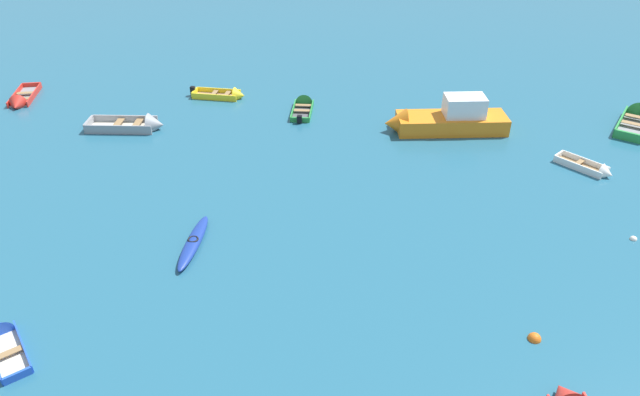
{
  "coord_description": "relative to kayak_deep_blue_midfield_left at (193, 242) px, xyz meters",
  "views": [
    {
      "loc": [
        1.11,
        -2.66,
        14.29
      ],
      "look_at": [
        0.0,
        19.39,
        0.15
      ],
      "focal_mm": 32.44,
      "sensor_mm": 36.0,
      "label": 1
    }
  ],
  "objects": [
    {
      "name": "rowboat_red_back_row_left",
      "position": [
        -14.0,
        13.63,
        -0.01
      ],
      "size": [
        1.85,
        3.93,
        1.1
      ],
      "color": "gray",
      "rests_on": "ground_plane"
    },
    {
      "name": "rowboat_yellow_center",
      "position": [
        -1.42,
        15.23,
        0.01
      ],
      "size": [
        3.55,
        1.42,
        1.0
      ],
      "color": "#99754C",
      "rests_on": "ground_plane"
    },
    {
      "name": "rowboat_green_outer_right",
      "position": [
        22.88,
        13.05,
        0.05
      ],
      "size": [
        3.48,
        4.5,
        1.41
      ],
      "color": "gray",
      "rests_on": "ground_plane"
    },
    {
      "name": "rowboat_grey_cluster_outer",
      "position": [
        -5.51,
        10.52,
        0.06
      ],
      "size": [
        4.32,
        1.5,
        1.29
      ],
      "color": "beige",
      "rests_on": "ground_plane"
    },
    {
      "name": "rowboat_blue_far_right",
      "position": [
        -5.04,
        -5.43,
        -0.04
      ],
      "size": [
        2.42,
        2.73,
        0.83
      ],
      "color": "beige",
      "rests_on": "ground_plane"
    },
    {
      "name": "mooring_buoy_between_boats_right",
      "position": [
        18.02,
        1.33,
        -0.17
      ],
      "size": [
        0.3,
        0.3,
        0.3
      ],
      "primitive_type": "sphere",
      "color": "silver",
      "rests_on": "ground_plane"
    },
    {
      "name": "kayak_deep_blue_midfield_left",
      "position": [
        0.0,
        0.0,
        0.0
      ],
      "size": [
        0.81,
        3.74,
        0.35
      ],
      "color": "navy",
      "rests_on": "ground_plane"
    },
    {
      "name": "motor_launch_orange_far_back",
      "position": [
        11.45,
        11.2,
        0.5
      ],
      "size": [
        6.89,
        2.45,
        2.34
      ],
      "color": "orange",
      "rests_on": "ground_plane"
    },
    {
      "name": "rowboat_white_back_row_center",
      "position": [
        18.3,
        6.84,
        -0.01
      ],
      "size": [
        2.6,
        2.57,
        0.82
      ],
      "color": "#99754C",
      "rests_on": "ground_plane"
    },
    {
      "name": "mooring_buoy_between_boats_left",
      "position": [
        12.49,
        -4.49,
        -0.17
      ],
      "size": [
        0.45,
        0.45,
        0.45
      ],
      "primitive_type": "sphere",
      "color": "orange",
      "rests_on": "ground_plane"
    },
    {
      "name": "rowboat_green_near_right",
      "position": [
        3.43,
        14.0,
        -0.03
      ],
      "size": [
        1.23,
        3.3,
        1.03
      ],
      "color": "#4C4C51",
      "rests_on": "ground_plane"
    }
  ]
}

